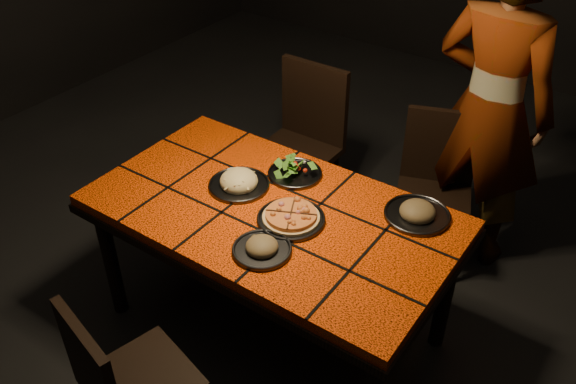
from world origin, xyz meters
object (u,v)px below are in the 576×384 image
Objects in this scene: chair_far_left at (304,135)px; plate_pizza at (291,218)px; chair_near at (121,380)px; diner at (490,110)px; chair_far_right at (436,180)px; dining_table at (272,222)px; plate_pasta at (239,182)px.

chair_far_left is 2.92× the size of plate_pizza.
diner is (0.59, 2.04, 0.41)m from chair_near.
chair_near is 2.16m from diner.
chair_far_left is at bearing 21.50° from diner.
chair_far_left is at bearing 165.60° from chair_far_right.
diner is (0.54, 1.15, 0.22)m from dining_table.
chair_near is at bearing -79.88° from plate_pasta.
diner is at bearing 55.67° from plate_pasta.
chair_far_left reaches higher than dining_table.
chair_near is 2.54× the size of plate_pizza.
chair_far_left is 3.40× the size of plate_pasta.
chair_near is 2.96× the size of plate_pasta.
diner is at bearing 28.05° from chair_far_right.
chair_far_right is (0.38, 0.97, -0.17)m from dining_table.
plate_pizza is at bearing -11.58° from plate_pasta.
chair_far_left is 1.08m from plate_pizza.
chair_near is at bearing 79.66° from diner.
chair_near reaches higher than plate_pasta.
chair_far_right is at bearing 54.57° from diner.
chair_near is at bearing -93.34° from dining_table.
chair_far_right is at bearing 68.62° from dining_table.
plate_pizza is at bearing -125.33° from chair_far_right.
plate_pizza is at bearing -11.63° from dining_table.
dining_table is 1.69× the size of chair_far_left.
dining_table is 0.91× the size of diner.
dining_table is at bearing -79.17° from chair_near.
diner is at bearing -91.98° from chair_near.
chair_far_right reaches higher than plate_pizza.
chair_far_right is 0.46m from diner.
chair_far_left is at bearing -64.15° from chair_near.
plate_pizza reaches higher than dining_table.
chair_near is 1.81m from chair_far_left.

